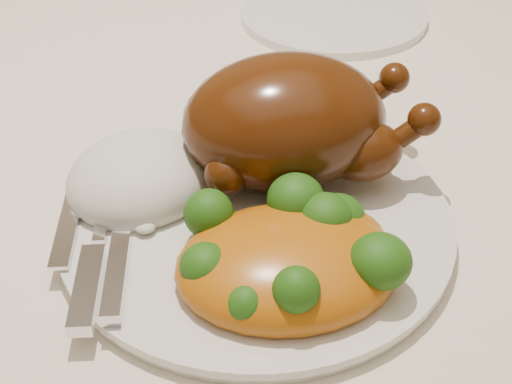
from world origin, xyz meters
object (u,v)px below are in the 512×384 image
object	(u,v)px
dining_table	(163,212)
side_plate	(333,14)
dinner_plate	(256,221)
roast_chicken	(291,121)

from	to	relation	value
dining_table	side_plate	bearing A→B (deg)	31.07
dinner_plate	roast_chicken	size ratio (longest dim) A/B	1.43
dining_table	side_plate	xyz separation A→B (m)	(0.23, 0.14, 0.11)
side_plate	roast_chicken	world-z (taller)	roast_chicken
roast_chicken	side_plate	bearing A→B (deg)	67.51
dining_table	dinner_plate	xyz separation A→B (m)	(0.04, -0.16, 0.11)
dining_table	side_plate	world-z (taller)	side_plate
roast_chicken	dining_table	bearing A→B (deg)	129.49
dinner_plate	roast_chicken	distance (m)	0.07
side_plate	roast_chicken	bearing A→B (deg)	-120.11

